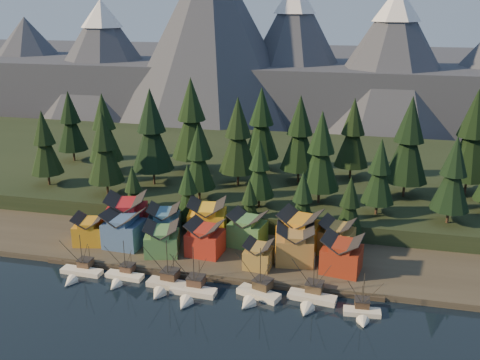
% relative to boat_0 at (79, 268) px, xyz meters
% --- Properties ---
extents(ground, '(500.00, 500.00, 0.00)m').
position_rel_boat_0_xyz_m(ground, '(29.28, -10.43, -1.96)').
color(ground, black).
rests_on(ground, ground).
extents(shore_strip, '(400.00, 50.00, 1.50)m').
position_rel_boat_0_xyz_m(shore_strip, '(29.28, 29.57, -1.21)').
color(shore_strip, '#363127').
rests_on(shore_strip, ground).
extents(hillside, '(420.00, 100.00, 6.00)m').
position_rel_boat_0_xyz_m(hillside, '(29.28, 79.57, 1.04)').
color(hillside, black).
rests_on(hillside, ground).
extents(dock, '(80.00, 4.00, 1.00)m').
position_rel_boat_0_xyz_m(dock, '(29.28, 6.07, -1.46)').
color(dock, '#41392E').
rests_on(dock, ground).
extents(mountain_ridge, '(560.00, 190.00, 90.00)m').
position_rel_boat_0_xyz_m(mountain_ridge, '(25.08, 203.16, 24.09)').
color(mountain_ridge, '#444757').
rests_on(mountain_ridge, ground).
extents(boat_0, '(10.23, 11.07, 10.80)m').
position_rel_boat_0_xyz_m(boat_0, '(0.00, 0.00, 0.00)').
color(boat_0, white).
rests_on(boat_0, ground).
extents(boat_1, '(9.26, 9.98, 10.22)m').
position_rel_boat_0_xyz_m(boat_1, '(10.69, 0.48, -0.05)').
color(boat_1, white).
rests_on(boat_1, ground).
extents(boat_2, '(9.58, 10.26, 12.39)m').
position_rel_boat_0_xyz_m(boat_2, '(21.67, -1.07, 0.55)').
color(boat_2, beige).
rests_on(boat_2, ground).
extents(boat_3, '(10.60, 11.46, 12.15)m').
position_rel_boat_0_xyz_m(boat_3, '(28.34, -2.74, 0.35)').
color(boat_3, silver).
rests_on(boat_3, ground).
extents(boat_4, '(10.33, 10.98, 12.60)m').
position_rel_boat_0_xyz_m(boat_4, '(42.26, -0.58, 0.56)').
color(boat_4, silver).
rests_on(boat_4, ground).
extents(boat_5, '(10.91, 11.62, 12.19)m').
position_rel_boat_0_xyz_m(boat_5, '(53.91, 0.46, 0.35)').
color(boat_5, beige).
rests_on(boat_5, ground).
extents(boat_6, '(7.85, 8.45, 10.21)m').
position_rel_boat_0_xyz_m(boat_6, '(64.64, -2.44, 0.11)').
color(boat_6, silver).
rests_on(boat_6, ground).
extents(house_front_0, '(8.82, 8.49, 7.59)m').
position_rel_boat_0_xyz_m(house_front_0, '(-4.33, 14.18, 3.53)').
color(house_front_0, '#C88B1C').
rests_on(house_front_0, shore_strip).
extents(house_front_1, '(9.63, 9.29, 9.41)m').
position_rel_boat_0_xyz_m(house_front_1, '(4.98, 14.70, 4.48)').
color(house_front_1, '#3B5B8D').
rests_on(house_front_1, shore_strip).
extents(house_front_2, '(9.73, 9.78, 7.85)m').
position_rel_boat_0_xyz_m(house_front_2, '(15.94, 12.60, 3.67)').
color(house_front_2, '#4D8447').
rests_on(house_front_2, shore_strip).
extents(house_front_3, '(8.94, 8.59, 8.40)m').
position_rel_boat_0_xyz_m(house_front_3, '(26.30, 14.90, 3.95)').
color(house_front_3, '#A42519').
rests_on(house_front_3, shore_strip).
extents(house_front_4, '(6.66, 7.12, 6.36)m').
position_rel_boat_0_xyz_m(house_front_4, '(40.42, 11.13, 2.88)').
color(house_front_4, olive).
rests_on(house_front_4, shore_strip).
extents(house_front_5, '(9.68, 8.98, 9.22)m').
position_rel_boat_0_xyz_m(house_front_5, '(48.40, 15.39, 4.38)').
color(house_front_5, olive).
rests_on(house_front_5, shore_strip).
extents(house_front_6, '(9.91, 9.52, 8.65)m').
position_rel_boat_0_xyz_m(house_front_6, '(59.45, 13.35, 4.09)').
color(house_front_6, maroon).
rests_on(house_front_6, shore_strip).
extents(house_back_0, '(12.08, 11.79, 10.91)m').
position_rel_boat_0_xyz_m(house_back_0, '(2.63, 21.64, 5.27)').
color(house_back_0, '#A41920').
rests_on(house_back_0, shore_strip).
extents(house_back_1, '(9.33, 9.41, 8.91)m').
position_rel_boat_0_xyz_m(house_back_1, '(13.20, 21.53, 4.21)').
color(house_back_1, '#3B698C').
rests_on(house_back_1, shore_strip).
extents(house_back_2, '(10.82, 10.17, 10.12)m').
position_rel_boat_0_xyz_m(house_back_2, '(23.99, 24.74, 4.85)').
color(house_back_2, gold).
rests_on(house_back_2, shore_strip).
extents(house_back_3, '(9.94, 9.17, 8.84)m').
position_rel_boat_0_xyz_m(house_back_3, '(35.37, 22.16, 4.18)').
color(house_back_3, '#457D44').
rests_on(house_back_3, shore_strip).
extents(house_back_4, '(11.27, 10.98, 10.39)m').
position_rel_boat_0_xyz_m(house_back_4, '(48.71, 21.86, 5.00)').
color(house_back_4, orange).
rests_on(house_back_4, shore_strip).
extents(house_back_5, '(9.26, 9.33, 8.64)m').
position_rel_boat_0_xyz_m(house_back_5, '(57.79, 22.65, 4.08)').
color(house_back_5, olive).
rests_on(house_back_5, shore_strip).
extents(tree_hill_0, '(10.17, 10.17, 23.69)m').
position_rel_boat_0_xyz_m(tree_hill_0, '(-32.72, 41.57, 16.99)').
color(tree_hill_0, '#332319').
rests_on(tree_hill_0, hillside).
extents(tree_hill_1, '(11.49, 11.49, 26.76)m').
position_rel_boat_0_xyz_m(tree_hill_1, '(-20.72, 57.57, 18.67)').
color(tree_hill_1, '#332319').
rests_on(tree_hill_1, hillside).
extents(tree_hill_2, '(10.83, 10.83, 25.24)m').
position_rel_boat_0_xyz_m(tree_hill_2, '(-10.72, 37.57, 17.84)').
color(tree_hill_2, '#332319').
rests_on(tree_hill_2, hillside).
extents(tree_hill_3, '(13.03, 13.03, 30.35)m').
position_rel_boat_0_xyz_m(tree_hill_3, '(-0.72, 49.57, 20.63)').
color(tree_hill_3, '#332319').
rests_on(tree_hill_3, hillside).
extents(tree_hill_4, '(13.66, 13.66, 31.82)m').
position_rel_boat_0_xyz_m(tree_hill_4, '(7.28, 64.57, 21.44)').
color(tree_hill_4, '#332319').
rests_on(tree_hill_4, hillside).
extents(tree_hill_5, '(9.57, 9.57, 22.28)m').
position_rel_boat_0_xyz_m(tree_hill_5, '(17.28, 39.57, 16.22)').
color(tree_hill_5, '#332319').
rests_on(tree_hill_5, hillside).
extents(tree_hill_6, '(11.98, 11.98, 27.91)m').
position_rel_boat_0_xyz_m(tree_hill_6, '(25.28, 54.57, 19.30)').
color(tree_hill_6, '#332319').
rests_on(tree_hill_6, hillside).
extents(tree_hill_7, '(8.59, 8.59, 20.02)m').
position_rel_boat_0_xyz_m(tree_hill_7, '(35.28, 37.57, 14.98)').
color(tree_hill_7, '#332319').
rests_on(tree_hill_7, hillside).
extents(tree_hill_8, '(12.00, 12.00, 27.96)m').
position_rel_boat_0_xyz_m(tree_hill_8, '(43.28, 61.57, 19.33)').
color(tree_hill_8, '#332319').
rests_on(tree_hill_8, hillside).
extents(tree_hill_9, '(11.50, 11.50, 26.78)m').
position_rel_boat_0_xyz_m(tree_hill_9, '(51.28, 44.57, 18.68)').
color(tree_hill_9, '#332319').
rests_on(tree_hill_9, hillside).
extents(tree_hill_10, '(11.31, 11.31, 26.35)m').
position_rel_boat_0_xyz_m(tree_hill_10, '(59.28, 69.57, 18.45)').
color(tree_hill_10, '#332319').
rests_on(tree_hill_10, hillside).
extents(tree_hill_11, '(9.07, 9.07, 21.13)m').
position_rel_boat_0_xyz_m(tree_hill_11, '(67.28, 39.57, 15.58)').
color(tree_hill_11, '#332319').
rests_on(tree_hill_11, hillside).
extents(tree_hill_12, '(12.83, 12.83, 29.89)m').
position_rel_boat_0_xyz_m(tree_hill_12, '(75.28, 55.57, 20.38)').
color(tree_hill_12, '#332319').
rests_on(tree_hill_12, hillside).
extents(tree_hill_13, '(10.02, 10.02, 23.35)m').
position_rel_boat_0_xyz_m(tree_hill_13, '(85.28, 37.57, 16.80)').
color(tree_hill_13, '#332319').
rests_on(tree_hill_13, hillside).
extents(tree_hill_14, '(13.59, 13.59, 31.65)m').
position_rel_boat_0_xyz_m(tree_hill_14, '(93.28, 61.57, 21.35)').
color(tree_hill_14, '#332319').
rests_on(tree_hill_14, hillside).
extents(tree_hill_15, '(12.17, 12.17, 28.35)m').
position_rel_boat_0_xyz_m(tree_hill_15, '(29.28, 71.57, 19.54)').
color(tree_hill_15, '#332319').
rests_on(tree_hill_15, hillside).
extents(tree_hill_16, '(10.85, 10.85, 25.26)m').
position_rel_boat_0_xyz_m(tree_hill_16, '(-38.72, 67.57, 17.85)').
color(tree_hill_16, '#332319').
rests_on(tree_hill_16, hillside).
extents(tree_shore_0, '(7.11, 7.11, 16.56)m').
position_rel_boat_0_xyz_m(tree_shore_0, '(1.28, 29.57, 8.58)').
color(tree_shore_0, '#332319').
rests_on(tree_shore_0, shore_strip).
extents(tree_shore_1, '(7.83, 7.83, 18.24)m').
position_rel_boat_0_xyz_m(tree_shore_1, '(17.28, 29.57, 9.50)').
color(tree_shore_1, '#332319').
rests_on(tree_shore_1, shore_strip).
extents(tree_shore_2, '(6.56, 6.56, 15.29)m').
position_rel_boat_0_xyz_m(tree_shore_2, '(34.28, 29.57, 7.89)').
color(tree_shore_2, '#332319').
rests_on(tree_shore_2, shore_strip).
extents(tree_shore_3, '(7.93, 7.93, 18.48)m').
position_rel_boat_0_xyz_m(tree_shore_3, '(48.28, 29.57, 9.63)').
color(tree_shore_3, '#332319').
rests_on(tree_shore_3, shore_strip).
extents(tree_shore_4, '(7.74, 7.74, 18.02)m').
position_rel_boat_0_xyz_m(tree_shore_4, '(60.28, 29.57, 9.38)').
color(tree_shore_4, '#332319').
rests_on(tree_shore_4, shore_strip).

